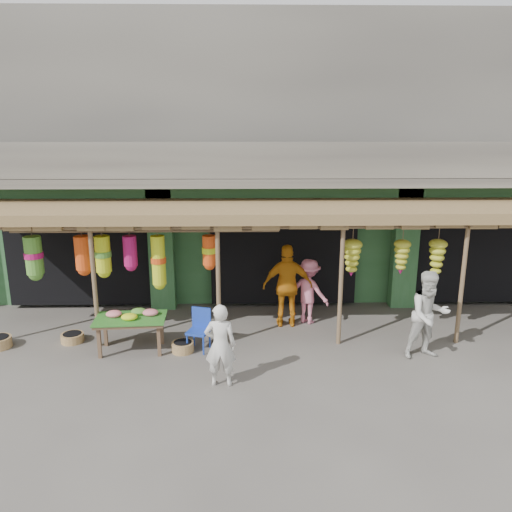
{
  "coord_description": "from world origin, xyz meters",
  "views": [
    {
      "loc": [
        -0.94,
        -9.86,
        4.42
      ],
      "look_at": [
        -0.71,
        1.0,
        1.6
      ],
      "focal_mm": 35.0,
      "sensor_mm": 36.0,
      "label": 1
    }
  ],
  "objects_px": {
    "person_front": "(220,345)",
    "person_right": "(429,315)",
    "person_vendor": "(288,286)",
    "flower_table": "(131,319)",
    "blue_chair": "(200,327)",
    "person_shopper": "(308,291)"
  },
  "relations": [
    {
      "from": "person_front",
      "to": "person_right",
      "type": "relative_size",
      "value": 0.85
    },
    {
      "from": "person_front",
      "to": "person_right",
      "type": "height_order",
      "value": "person_right"
    },
    {
      "from": "person_right",
      "to": "person_shopper",
      "type": "bearing_deg",
      "value": 128.93
    },
    {
      "from": "flower_table",
      "to": "person_vendor",
      "type": "height_order",
      "value": "person_vendor"
    },
    {
      "from": "person_right",
      "to": "person_shopper",
      "type": "relative_size",
      "value": 1.16
    },
    {
      "from": "blue_chair",
      "to": "person_vendor",
      "type": "xyz_separation_m",
      "value": [
        1.89,
        1.2,
        0.47
      ]
    },
    {
      "from": "person_vendor",
      "to": "person_shopper",
      "type": "bearing_deg",
      "value": -159.79
    },
    {
      "from": "blue_chair",
      "to": "person_shopper",
      "type": "xyz_separation_m",
      "value": [
        2.39,
        1.39,
        0.28
      ]
    },
    {
      "from": "person_front",
      "to": "person_shopper",
      "type": "xyz_separation_m",
      "value": [
        1.89,
        2.88,
        0.01
      ]
    },
    {
      "from": "person_vendor",
      "to": "person_shopper",
      "type": "relative_size",
      "value": 1.26
    },
    {
      "from": "flower_table",
      "to": "person_vendor",
      "type": "relative_size",
      "value": 0.76
    },
    {
      "from": "person_vendor",
      "to": "blue_chair",
      "type": "bearing_deg",
      "value": 32.73
    },
    {
      "from": "person_right",
      "to": "person_vendor",
      "type": "height_order",
      "value": "person_vendor"
    },
    {
      "from": "blue_chair",
      "to": "person_right",
      "type": "xyz_separation_m",
      "value": [
        4.49,
        -0.47,
        0.4
      ]
    },
    {
      "from": "person_right",
      "to": "person_vendor",
      "type": "xyz_separation_m",
      "value": [
        -2.61,
        1.68,
        0.07
      ]
    },
    {
      "from": "person_front",
      "to": "person_vendor",
      "type": "relative_size",
      "value": 0.79
    },
    {
      "from": "person_right",
      "to": "person_shopper",
      "type": "distance_m",
      "value": 2.81
    },
    {
      "from": "blue_chair",
      "to": "person_right",
      "type": "height_order",
      "value": "person_right"
    },
    {
      "from": "person_vendor",
      "to": "person_right",
      "type": "bearing_deg",
      "value": 147.4
    },
    {
      "from": "person_front",
      "to": "person_right",
      "type": "distance_m",
      "value": 4.13
    },
    {
      "from": "flower_table",
      "to": "person_right",
      "type": "height_order",
      "value": "person_right"
    },
    {
      "from": "person_front",
      "to": "person_vendor",
      "type": "distance_m",
      "value": 3.04
    }
  ]
}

